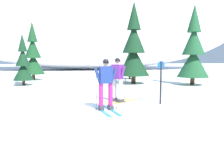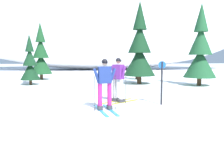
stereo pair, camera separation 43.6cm
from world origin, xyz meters
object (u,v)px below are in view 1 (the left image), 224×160
at_px(pine_tree_far_right, 193,51).
at_px(trail_marker_post, 161,80).
at_px(skier_navy_jacket, 106,84).
at_px(pine_tree_center_right, 134,49).
at_px(pine_tree_center, 23,64).
at_px(skier_purple_jacket, 117,79).
at_px(pine_tree_center_left, 33,56).
at_px(pine_tree_right, 130,62).

relative_size(pine_tree_far_right, trail_marker_post, 3.16).
distance_m(skier_navy_jacket, pine_tree_center_right, 8.31).
distance_m(skier_navy_jacket, pine_tree_center, 8.93).
bearing_deg(skier_purple_jacket, pine_tree_center, 127.89).
height_order(pine_tree_center_left, trail_marker_post, pine_tree_center_left).
bearing_deg(pine_tree_center_left, pine_tree_right, -2.51).
relative_size(skier_purple_jacket, pine_tree_center_right, 0.32).
bearing_deg(pine_tree_center, pine_tree_center_left, 91.08).
bearing_deg(skier_navy_jacket, pine_tree_center_right, 70.08).
height_order(pine_tree_center_left, pine_tree_center, pine_tree_center_left).
xyz_separation_m(skier_purple_jacket, trail_marker_post, (1.55, -0.61, -0.01)).
distance_m(pine_tree_center, pine_tree_right, 8.35).
relative_size(pine_tree_right, trail_marker_post, 2.02).
height_order(skier_purple_jacket, pine_tree_right, pine_tree_right).
bearing_deg(pine_tree_center_right, pine_tree_right, 81.90).
bearing_deg(pine_tree_right, pine_tree_center, -156.74).
xyz_separation_m(pine_tree_center_left, trail_marker_post, (6.64, -10.69, -1.00)).
xyz_separation_m(pine_tree_center_right, pine_tree_right, (0.48, 3.36, -0.93)).
distance_m(pine_tree_center_left, pine_tree_right, 7.76).
bearing_deg(pine_tree_center_right, skier_navy_jacket, -109.92).
height_order(pine_tree_center_right, pine_tree_far_right, pine_tree_center_right).
bearing_deg(pine_tree_far_right, trail_marker_post, -126.67).
xyz_separation_m(skier_purple_jacket, pine_tree_center_right, (2.18, 6.39, 1.38)).
bearing_deg(skier_purple_jacket, skier_navy_jacket, -115.09).
xyz_separation_m(pine_tree_right, pine_tree_far_right, (3.10, -4.71, 0.77)).
bearing_deg(pine_tree_center, pine_tree_far_right, -7.45).
height_order(pine_tree_far_right, trail_marker_post, pine_tree_far_right).
bearing_deg(pine_tree_center, trail_marker_post, -47.03).
bearing_deg(pine_tree_center_left, skier_navy_jacket, -68.57).
distance_m(pine_tree_center, trail_marker_post, 9.65).
bearing_deg(pine_tree_center, skier_navy_jacket, -60.41).
relative_size(skier_purple_jacket, trail_marker_post, 1.07).
relative_size(pine_tree_right, pine_tree_far_right, 0.64).
height_order(skier_purple_jacket, pine_tree_center_left, pine_tree_center_left).
distance_m(pine_tree_right, trail_marker_post, 10.42).
relative_size(pine_tree_center_left, pine_tree_right, 1.39).
xyz_separation_m(pine_tree_center, pine_tree_far_right, (10.77, -1.41, 0.78)).
height_order(pine_tree_center_left, pine_tree_right, pine_tree_center_left).
xyz_separation_m(skier_navy_jacket, pine_tree_far_right, (6.37, 6.35, 1.26)).
relative_size(pine_tree_center_left, pine_tree_center_right, 0.83).
distance_m(pine_tree_center, pine_tree_center_right, 7.25).
distance_m(skier_navy_jacket, trail_marker_post, 2.28).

